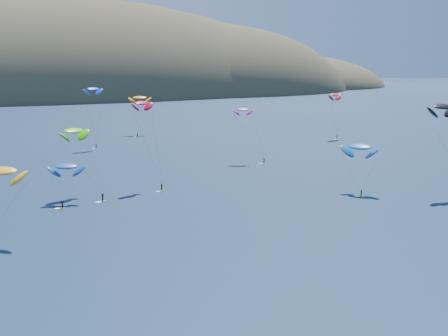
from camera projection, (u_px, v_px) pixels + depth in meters
name	position (u px, v px, depth m)	size (l,w,h in m)	color
island	(60.00, 104.00, 607.21)	(730.00, 300.00, 210.00)	#3D3526
kitesurfer_2	(0.00, 171.00, 122.42)	(11.88, 14.13, 17.05)	#B2E719
kitesurfer_3	(74.00, 131.00, 164.22)	(10.59, 16.14, 19.62)	#B2E719
kitesurfer_4	(93.00, 89.00, 246.06)	(8.97, 6.34, 25.79)	#B2E719
kitesurfer_5	(360.00, 147.00, 168.02)	(9.66, 12.24, 15.18)	#B2E719
kitesurfer_6	(243.00, 110.00, 215.21)	(9.21, 10.36, 20.04)	#B2E719
kitesurfer_7	(442.00, 107.00, 164.65)	(10.16, 12.02, 26.05)	#B2E719
kitesurfer_8	(335.00, 95.00, 276.48)	(9.74, 9.52, 21.81)	#B2E719
kitesurfer_9	(142.00, 103.00, 172.74)	(8.11, 11.85, 25.69)	#B2E719
kitesurfer_10	(66.00, 166.00, 156.28)	(9.29, 9.54, 11.63)	#B2E719
kitesurfer_11	(140.00, 98.00, 290.90)	(10.70, 14.93, 19.81)	#B2E719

